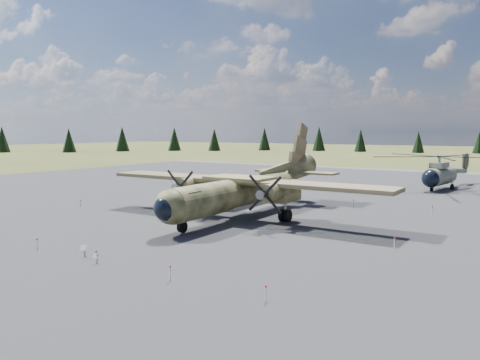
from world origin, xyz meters
The scene contains 8 objects.
ground centered at (0.00, 0.00, 0.00)m, with size 500.00×500.00×0.00m, color brown.
apron centered at (0.00, 10.00, 0.00)m, with size 120.00×120.00×0.04m, color #58595D.
transport_plane centered at (0.91, 5.52, 2.81)m, with size 29.50×26.88×9.77m.
helicopter_near centered at (12.91, 37.62, 3.40)m, with size 21.39×23.33×4.79m.
info_placard_left centered at (0.09, -12.89, 0.53)m, with size 0.54×0.30×0.80m.
info_placard_right centered at (1.97, -13.47, 0.43)m, with size 0.43×0.22×0.64m.
barrier_fence centered at (-0.46, -0.08, 0.51)m, with size 33.12×29.62×0.85m.
treeline centered at (-4.55, -4.55, 4.80)m, with size 339.72×330.59×11.00m.
Camera 1 is at (24.66, -32.31, 8.13)m, focal length 35.00 mm.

